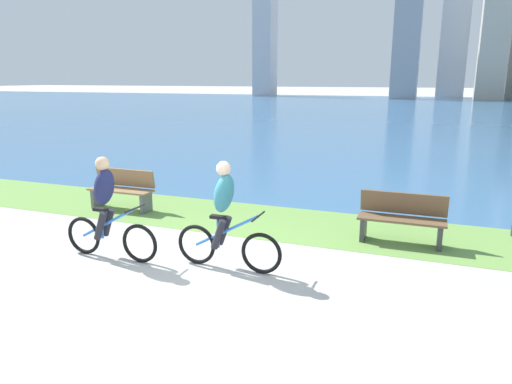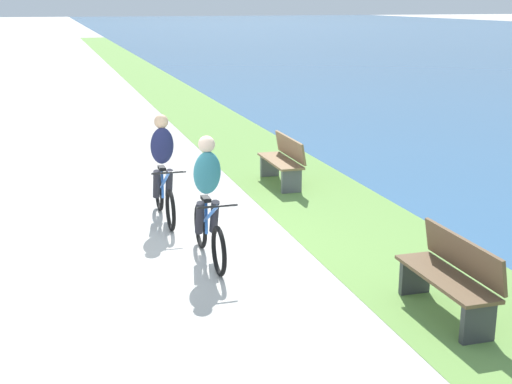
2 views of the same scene
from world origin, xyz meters
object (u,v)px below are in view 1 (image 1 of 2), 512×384
object	(u,v)px
cyclist_lead	(225,216)
cyclist_trailing	(107,209)
bench_near_path	(402,219)
bench_far_along_path	(122,190)

from	to	relation	value
cyclist_lead	cyclist_trailing	xyz separation A→B (m)	(-1.96, -0.27, -0.00)
cyclist_lead	bench_near_path	world-z (taller)	cyclist_lead
cyclist_lead	bench_far_along_path	size ratio (longest dim) A/B	1.15
cyclist_lead	bench_near_path	size ratio (longest dim) A/B	1.15
bench_near_path	bench_far_along_path	world-z (taller)	same
bench_near_path	cyclist_lead	bearing A→B (deg)	-138.78
cyclist_trailing	cyclist_lead	bearing A→B (deg)	7.94
bench_near_path	bench_far_along_path	xyz separation A→B (m)	(-6.00, 0.10, 0.00)
cyclist_trailing	bench_near_path	bearing A→B (deg)	28.74
bench_near_path	cyclist_trailing	bearing A→B (deg)	-151.26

